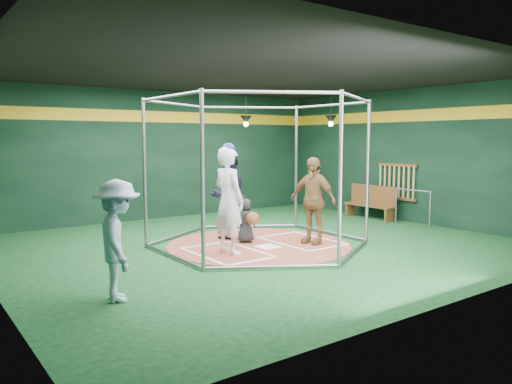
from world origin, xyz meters
TOP-DOWN VIEW (x-y plane):
  - room_shell at (0.00, 0.01)m, footprint 10.10×9.10m
  - clay_disc at (0.00, 0.00)m, footprint 3.80×3.80m
  - home_plate at (0.00, -0.30)m, footprint 0.43×0.43m
  - batter_box_left at (-0.95, -0.25)m, footprint 1.17×1.77m
  - batter_box_right at (0.95, -0.25)m, footprint 1.17×1.77m
  - batting_cage at (-0.00, -0.00)m, footprint 4.05×4.67m
  - bat_rack at (4.93, 0.40)m, footprint 0.07×1.25m
  - pendant_lamp_near at (2.20, 3.60)m, footprint 0.34×0.34m
  - pendant_lamp_far at (4.00, 2.00)m, footprint 0.34×0.34m
  - batter_figure at (-0.94, -0.30)m, footprint 0.57×0.79m
  - visitor_leopard at (1.00, -0.55)m, footprint 0.71×1.14m
  - catcher_figure at (-0.09, 0.31)m, footprint 0.54×0.62m
  - umpire at (-0.13, 0.96)m, footprint 1.02×0.85m
  - bystander_blue at (-3.66, -1.75)m, footprint 0.89×1.20m
  - dugout_bench at (4.62, 1.01)m, footprint 0.37×1.58m
  - steel_railing at (4.55, -0.41)m, footprint 0.05×1.07m

SIDE VIEW (x-z plane):
  - clay_disc at x=0.00m, z-range 0.00..0.01m
  - batter_box_left at x=-0.95m, z-range 0.01..0.02m
  - batter_box_right at x=0.95m, z-range 0.01..0.02m
  - home_plate at x=0.00m, z-range 0.01..0.02m
  - dugout_bench at x=4.62m, z-range 0.01..0.93m
  - catcher_figure at x=-0.09m, z-range 0.02..0.95m
  - steel_railing at x=4.55m, z-range 0.15..1.08m
  - bystander_blue at x=-3.66m, z-range 0.00..1.65m
  - visitor_leopard at x=1.00m, z-range 0.01..1.83m
  - umpire at x=-0.13m, z-range 0.01..1.90m
  - bat_rack at x=4.93m, z-range 0.56..1.54m
  - batter_figure at x=-0.94m, z-range 0.00..2.11m
  - batting_cage at x=0.00m, z-range 0.00..3.00m
  - room_shell at x=0.00m, z-range -0.01..3.52m
  - pendant_lamp_near at x=2.20m, z-range 2.29..3.19m
  - pendant_lamp_far at x=4.00m, z-range 2.29..3.19m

